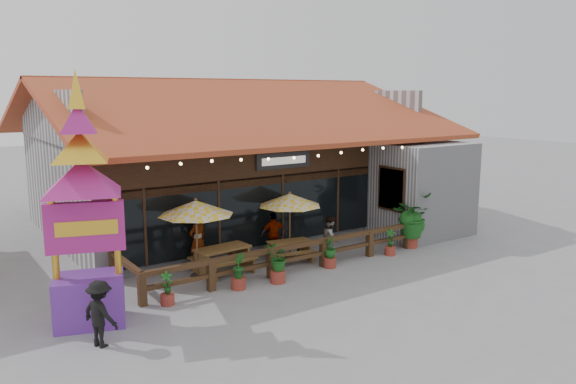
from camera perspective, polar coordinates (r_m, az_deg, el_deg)
ground at (r=18.91m, az=3.87°, el=-6.90°), size 100.00×100.00×0.00m
restaurant_building at (r=23.98m, az=-5.41°, el=2.10°), size 15.50×14.73×6.09m
patio_railing at (r=17.26m, az=-1.47°, el=-6.41°), size 10.00×2.60×0.92m
umbrella_left at (r=16.92m, az=-9.34°, el=-1.63°), size 2.77×2.77×2.43m
umbrella_right at (r=18.66m, az=0.18°, el=-0.82°), size 2.53×2.53×2.27m
picnic_table_left at (r=17.56m, az=-6.65°, el=-6.42°), size 1.81×1.60×0.81m
picnic_table_right at (r=18.63m, az=0.15°, el=-5.67°), size 1.61×1.45×0.68m
thai_sign_tower at (r=13.83m, az=-20.18°, el=0.80°), size 3.02×3.02×6.50m
tropical_plant at (r=20.59m, az=12.43°, el=-2.46°), size 1.85×1.77×1.97m
diner_a at (r=17.98m, az=-9.15°, el=-4.91°), size 0.76×0.61×1.80m
diner_b at (r=18.72m, az=4.39°, el=-4.72°), size 0.91×0.90×1.48m
diner_c at (r=19.17m, az=-1.45°, el=-4.31°), size 0.95×0.66×1.50m
pedestrian at (r=13.19m, az=-18.56°, el=-11.63°), size 0.90×1.11×1.50m
planter_a at (r=15.27m, az=-12.17°, el=-9.79°), size 0.37×0.37×0.91m
planter_b at (r=16.11m, az=-5.07°, el=-8.22°), size 0.45×0.48×1.03m
planter_c at (r=16.52m, az=-1.06°, el=-7.12°), size 0.74×0.66×1.11m
planter_d at (r=18.00m, az=4.29°, el=-6.19°), size 0.52×0.52×0.99m
planter_e at (r=19.62m, az=10.34°, el=-5.25°), size 0.37×0.39×0.91m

